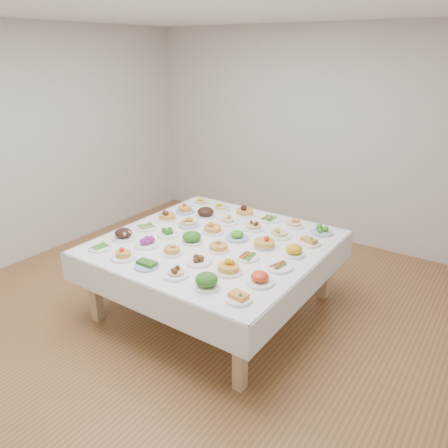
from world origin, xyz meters
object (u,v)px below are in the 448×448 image
Objects in this scene: display_table at (215,248)px; dish_18 at (167,215)px; dish_0 at (100,248)px; dish_35 at (322,230)px.

dish_18 is at bearing 168.25° from display_table.
dish_18 is at bearing 89.05° from dish_0.
display_table is 1.09m from dish_35.
dish_18 is 0.89× the size of dish_35.
dish_35 is (1.53, 0.61, -0.02)m from dish_18.
dish_18 reaches higher than dish_0.
dish_18 is 1.64m from dish_35.
dish_18 is (-0.76, 0.16, 0.13)m from display_table.
dish_0 is (-0.77, -0.76, 0.09)m from display_table.
dish_0 is 0.95× the size of dish_35.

